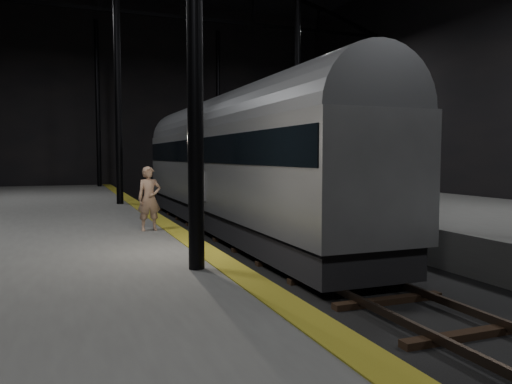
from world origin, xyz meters
TOP-DOWN VIEW (x-y plane):
  - ground at (0.00, 0.00)m, footprint 44.00×44.00m
  - platform_right at (7.50, 0.00)m, footprint 9.00×43.80m
  - tactile_strip at (-3.25, 0.00)m, footprint 0.50×43.80m
  - track at (0.00, 0.00)m, footprint 2.40×43.00m
  - train at (-0.00, 5.60)m, footprint 2.82×18.78m
  - woman at (-3.84, 0.55)m, footprint 0.61×0.42m

SIDE VIEW (x-z plane):
  - ground at x=0.00m, z-range 0.00..0.00m
  - track at x=0.00m, z-range -0.05..0.19m
  - platform_right at x=7.50m, z-range 0.00..1.00m
  - tactile_strip at x=-3.25m, z-range 1.00..1.01m
  - woman at x=-3.84m, z-range 1.00..2.60m
  - train at x=0.00m, z-range 0.29..5.31m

